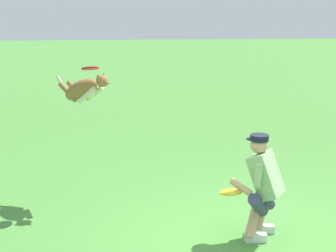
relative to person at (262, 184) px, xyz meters
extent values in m
plane|color=#498738|center=(0.07, 0.20, -0.70)|extent=(60.00, 60.00, 0.00)
cube|color=silver|center=(-0.08, -0.12, -0.65)|extent=(0.26, 0.10, 0.10)
cylinder|color=tan|center=(-0.04, -0.15, -0.46)|extent=(0.27, 0.32, 0.37)
cylinder|color=#383C5B|center=(-0.07, -0.09, -0.23)|extent=(0.35, 0.42, 0.37)
cube|color=silver|center=(0.08, 0.11, -0.65)|extent=(0.26, 0.10, 0.10)
cylinder|color=tan|center=(0.12, 0.08, -0.46)|extent=(0.27, 0.32, 0.37)
cylinder|color=#383C5B|center=(0.06, 0.10, -0.23)|extent=(0.35, 0.42, 0.37)
cube|color=#93BE81|center=(-0.03, 0.02, 0.11)|extent=(0.53, 0.51, 0.58)
cylinder|color=#93BE81|center=(-0.13, -0.16, 0.17)|extent=(0.15, 0.16, 0.29)
cylinder|color=#93BE81|center=(0.10, 0.17, 0.17)|extent=(0.15, 0.16, 0.29)
cylinder|color=tan|center=(0.28, 0.08, -0.01)|extent=(0.28, 0.23, 0.19)
cylinder|color=tan|center=(-0.11, -0.19, 0.01)|extent=(0.15, 0.16, 0.27)
sphere|color=tan|center=(0.05, -0.04, 0.47)|extent=(0.21, 0.21, 0.21)
cylinder|color=black|center=(0.05, -0.04, 0.56)|extent=(0.22, 0.22, 0.07)
cylinder|color=black|center=(0.13, -0.09, 0.53)|extent=(0.12, 0.12, 0.02)
ellipsoid|color=olive|center=(2.26, -1.57, 0.89)|extent=(0.70, 0.65, 0.50)
ellipsoid|color=beige|center=(2.13, -1.45, 0.86)|extent=(0.13, 0.19, 0.16)
sphere|color=olive|center=(1.94, -1.30, 1.05)|extent=(0.17, 0.17, 0.17)
cone|color=olive|center=(1.87, -1.24, 1.03)|extent=(0.13, 0.13, 0.09)
cone|color=olive|center=(1.99, -1.27, 1.13)|extent=(0.06, 0.06, 0.07)
cone|color=olive|center=(1.92, -1.35, 1.13)|extent=(0.06, 0.06, 0.07)
cylinder|color=beige|center=(2.17, -1.38, 0.85)|extent=(0.31, 0.28, 0.27)
cylinder|color=beige|center=(2.06, -1.50, 0.85)|extent=(0.31, 0.28, 0.27)
cylinder|color=olive|center=(2.46, -1.63, 0.85)|extent=(0.31, 0.28, 0.27)
cylinder|color=olive|center=(2.35, -1.75, 0.85)|extent=(0.31, 0.28, 0.27)
cylinder|color=beige|center=(2.56, -1.82, 0.94)|extent=(0.18, 0.16, 0.23)
cylinder|color=red|center=(2.10, -1.32, 1.23)|extent=(0.26, 0.26, 0.09)
cylinder|color=yellow|center=(0.39, 0.03, -0.09)|extent=(0.35, 0.35, 0.06)
camera|label=1|loc=(1.54, 5.78, 2.18)|focal=55.72mm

